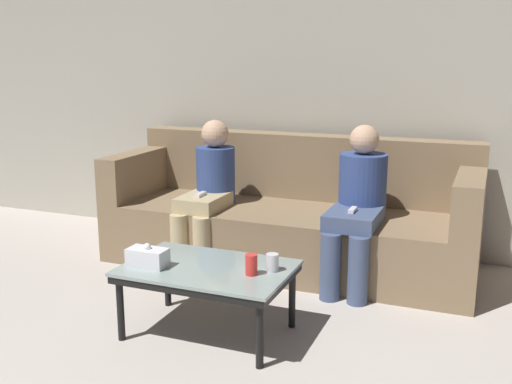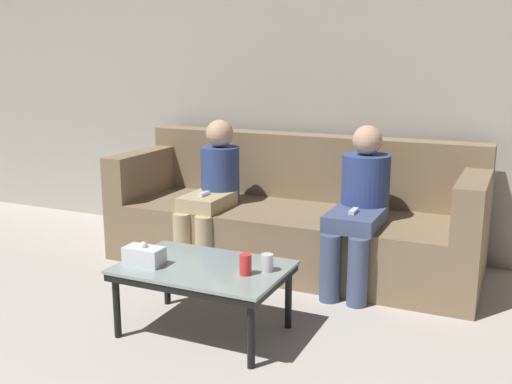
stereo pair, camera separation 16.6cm
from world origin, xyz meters
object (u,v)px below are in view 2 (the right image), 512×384
at_px(couch, 294,220).
at_px(seated_person_mid_left, 360,202).
at_px(tissue_box, 144,256).
at_px(seated_person_left_end, 213,188).
at_px(cup_near_left, 267,263).
at_px(cup_near_right, 246,265).
at_px(coffee_table, 203,273).

distance_m(couch, seated_person_mid_left, 0.66).
xyz_separation_m(tissue_box, seated_person_mid_left, (0.91, 1.18, 0.13)).
distance_m(tissue_box, seated_person_left_end, 1.21).
distance_m(cup_near_left, tissue_box, 0.69).
relative_size(cup_near_right, tissue_box, 0.51).
bearing_deg(tissue_box, couch, 76.32).
bearing_deg(couch, seated_person_left_end, -156.80).
distance_m(coffee_table, seated_person_mid_left, 1.24).
xyz_separation_m(couch, seated_person_mid_left, (0.56, -0.24, 0.25)).
height_order(couch, seated_person_mid_left, seated_person_mid_left).
distance_m(couch, cup_near_right, 1.36).
bearing_deg(couch, cup_near_left, -75.63).
relative_size(coffee_table, cup_near_left, 9.55).
bearing_deg(cup_near_right, seated_person_mid_left, 73.58).
xyz_separation_m(couch, tissue_box, (-0.35, -1.43, 0.11)).
height_order(couch, coffee_table, couch).
height_order(seated_person_left_end, seated_person_mid_left, seated_person_mid_left).
height_order(cup_near_right, tissue_box, tissue_box).
xyz_separation_m(coffee_table, tissue_box, (-0.31, -0.12, 0.09)).
distance_m(couch, seated_person_left_end, 0.65).
relative_size(cup_near_right, seated_person_mid_left, 0.10).
distance_m(couch, cup_near_left, 1.29).
relative_size(coffee_table, tissue_box, 4.18).
bearing_deg(tissue_box, cup_near_left, 15.40).
bearing_deg(coffee_table, cup_near_right, -6.03).
xyz_separation_m(seated_person_left_end, seated_person_mid_left, (1.12, -0.00, 0.01)).
relative_size(couch, cup_near_right, 23.84).
bearing_deg(cup_near_left, seated_person_left_end, 131.15).
bearing_deg(tissue_box, seated_person_left_end, 100.11).
distance_m(tissue_box, seated_person_mid_left, 1.50).
bearing_deg(cup_near_right, couch, 99.98).
bearing_deg(seated_person_mid_left, tissue_box, -127.40).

